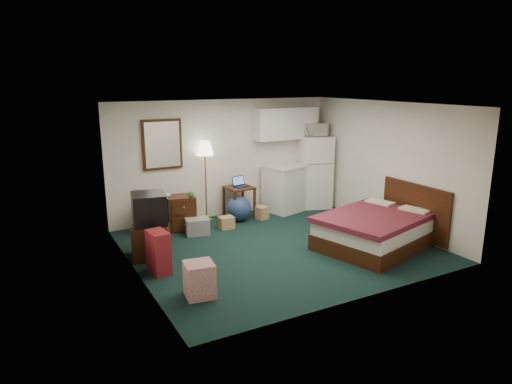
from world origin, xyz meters
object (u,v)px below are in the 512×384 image
tv_stand (151,240)px  kitchen_counter (286,188)px  bed (374,231)px  floor_lamp (206,181)px  dresser (170,214)px  desk (239,202)px  suitcase (159,252)px  fridge (315,172)px

tv_stand → kitchen_counter: bearing=40.7°
bed → tv_stand: (-3.58, 1.43, -0.01)m
floor_lamp → dresser: bearing=-162.3°
desk → floor_lamp: bearing=162.3°
dresser → kitchen_counter: size_ratio=1.00×
dresser → suitcase: size_ratio=1.51×
desk → dresser: bearing=179.8°
dresser → bed: bearing=-29.6°
kitchen_counter → fridge: bearing=-17.9°
fridge → tv_stand: size_ratio=2.61×
floor_lamp → desk: bearing=-13.0°
floor_lamp → suitcase: (-1.67, -2.15, -0.51)m
fridge → tv_stand: fridge is taller
dresser → suitcase: 2.02m
fridge → desk: bearing=-163.3°
desk → bed: desk is taller
kitchen_counter → fridge: size_ratio=0.61×
bed → dresser: bearing=122.7°
dresser → kitchen_counter: kitchen_counter is taller
dresser → tv_stand: dresser is taller
floor_lamp → desk: size_ratio=2.46×
floor_lamp → bed: 3.56m
desk → bed: size_ratio=0.37×
floor_lamp → bed: (2.00, -2.90, -0.54)m
fridge → bed: 2.85m
bed → suitcase: suitcase is taller
floor_lamp → tv_stand: size_ratio=2.66×
kitchen_counter → fridge: 0.81m
tv_stand → suitcase: suitcase is taller
dresser → kitchen_counter: bearing=15.5°
dresser → bed: 3.89m
tv_stand → desk: bearing=49.6°
floor_lamp → suitcase: floor_lamp is taller
dresser → suitcase: dresser is taller
dresser → tv_stand: (-0.70, -1.18, -0.05)m
dresser → desk: size_ratio=1.47×
kitchen_counter → tv_stand: kitchen_counter is taller
suitcase → dresser: bearing=61.2°
fridge → tv_stand: (-4.23, -1.29, -0.54)m
kitchen_counter → bed: (0.10, -2.76, -0.21)m
fridge → suitcase: size_ratio=2.48×
dresser → bed: size_ratio=0.54×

